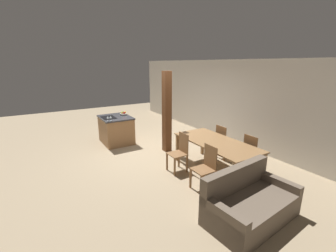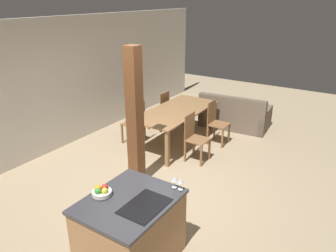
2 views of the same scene
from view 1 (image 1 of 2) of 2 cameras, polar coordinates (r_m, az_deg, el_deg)
name	(u,v)px [view 1 (image 1 of 2)]	position (r m, az deg, el deg)	size (l,w,h in m)	color
ground_plane	(152,153)	(6.76, -4.11, -6.83)	(16.00, 16.00, 0.00)	#9E896B
wall_back	(224,100)	(8.01, 13.97, 6.36)	(11.20, 0.08, 2.70)	silver
kitchen_island	(116,130)	(7.66, -13.02, -0.92)	(1.14, 0.94, 0.90)	#9E7047
fruit_bowl	(124,113)	(7.73, -11.22, 3.15)	(0.23, 0.23, 0.11)	silver
wine_glass_near	(108,117)	(6.95, -15.08, 2.11)	(0.07, 0.07, 0.15)	silver
wine_glass_middle	(111,117)	(6.97, -14.40, 2.20)	(0.07, 0.07, 0.15)	silver
dining_table	(216,145)	(5.53, 12.15, -4.71)	(2.17, 1.01, 0.77)	olive
dining_chair_near_left	(180,152)	(5.52, 2.96, -6.53)	(0.40, 0.40, 0.95)	brown
dining_chair_near_right	(206,167)	(4.82, 9.56, -10.21)	(0.40, 0.40, 0.95)	brown
dining_chair_far_left	(223,141)	(6.41, 13.87, -3.80)	(0.40, 0.40, 0.95)	brown
dining_chair_far_right	(252,153)	(5.81, 20.65, -6.43)	(0.40, 0.40, 0.95)	brown
couch	(249,204)	(4.27, 19.99, -18.10)	(1.01, 1.70, 0.85)	brown
timber_post	(167,112)	(6.58, -0.30, 3.45)	(0.21, 0.21, 2.38)	brown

